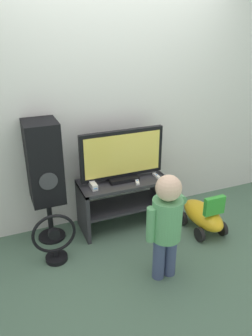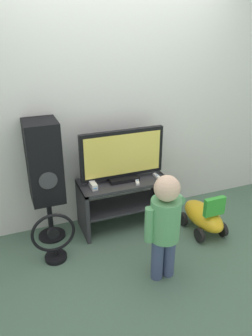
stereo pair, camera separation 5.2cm
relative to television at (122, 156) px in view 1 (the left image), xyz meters
name	(u,v)px [view 1 (the left image)]	position (x,y,z in m)	size (l,w,h in m)	color
ground_plane	(131,234)	(0.00, -0.22, -0.79)	(16.00, 16.00, 0.00)	#4C6B56
wall_back	(112,99)	(0.00, 0.27, 0.51)	(10.00, 0.06, 2.60)	silver
tv_stand	(123,196)	(0.00, -0.02, -0.45)	(0.90, 0.41, 0.53)	#2D2D33
television	(122,156)	(0.00, 0.00, 0.00)	(0.86, 0.20, 0.52)	black
game_console	(93,185)	(-0.33, -0.06, -0.23)	(0.05, 0.16, 0.06)	white
remote_primary	(157,176)	(0.35, -0.08, -0.25)	(0.04, 0.13, 0.03)	white
remote_secondary	(137,181)	(0.11, -0.12, -0.25)	(0.07, 0.13, 0.03)	white
child	(166,219)	(0.03, -0.86, -0.23)	(0.36, 0.52, 0.95)	#3F4C72
speaker_tower	(44,164)	(-0.76, 0.05, 0.02)	(0.30, 0.35, 1.22)	black
floor_fan	(55,240)	(-0.78, -0.32, -0.57)	(0.39, 0.20, 0.48)	black
ride_on_toy	(203,215)	(0.73, -0.43, -0.61)	(0.31, 0.58, 0.47)	gold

